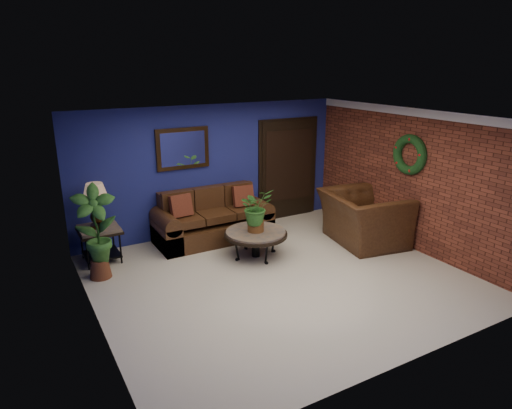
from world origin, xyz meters
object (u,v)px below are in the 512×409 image
sofa (212,222)px  end_table (100,235)px  armchair (363,218)px  side_chair (230,207)px  coffee_table (256,234)px  table_lamp (96,200)px

sofa → end_table: sofa is taller
sofa → armchair: size_ratio=1.49×
sofa → side_chair: side_chair is taller
coffee_table → sofa: bearing=105.1°
sofa → side_chair: bearing=5.4°
coffee_table → side_chair: bearing=84.7°
sofa → armchair: sofa is taller
side_chair → sofa: bearing=-165.2°
coffee_table → side_chair: 1.21m
coffee_table → end_table: (-2.38, 1.13, 0.06)m
armchair → table_lamp: bearing=80.6°
side_chair → armchair: side_chair is taller
end_table → table_lamp: table_lamp is taller
table_lamp → armchair: bearing=-19.1°
sofa → end_table: bearing=-179.1°
sofa → coffee_table: 1.21m
side_chair → coffee_table: bearing=-85.9°
coffee_table → end_table: end_table is taller
end_table → table_lamp: bearing=0.0°
sofa → end_table: 2.07m
coffee_table → side_chair: (0.11, 1.20, 0.15)m
coffee_table → armchair: (2.07, -0.42, 0.06)m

